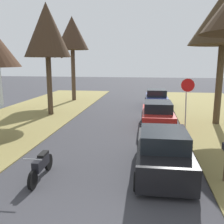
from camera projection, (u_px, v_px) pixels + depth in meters
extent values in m
cylinder|color=#9EA0A5|center=(186.00, 108.00, 15.17)|extent=(0.07, 0.50, 2.22)
cylinder|color=white|center=(188.00, 85.00, 14.62)|extent=(0.81, 0.20, 0.79)
cylinder|color=red|center=(188.00, 85.00, 14.62)|extent=(0.77, 0.21, 0.75)
cylinder|color=#4B3D29|center=(219.00, 85.00, 15.61)|extent=(0.41, 0.41, 4.85)
cylinder|color=#4B3D29|center=(215.00, 31.00, 15.09)|extent=(0.29, 1.17, 1.69)
cylinder|color=#4D3B2B|center=(50.00, 86.00, 18.49)|extent=(0.37, 0.37, 4.17)
cone|color=#3D2C1E|center=(47.00, 30.00, 17.70)|extent=(3.29, 3.29, 3.75)
cylinder|color=#4D3B2B|center=(57.00, 49.00, 17.74)|extent=(0.44, 1.54, 1.21)
cylinder|color=#4D3B2B|center=(52.00, 46.00, 18.27)|extent=(1.01, 0.64, 1.68)
cylinder|color=#4D3B2B|center=(51.00, 48.00, 17.75)|extent=(0.51, 0.87, 1.40)
cylinder|color=#4D3A2C|center=(73.00, 75.00, 25.24)|extent=(0.40, 0.40, 5.00)
cone|color=#3D2C1F|center=(72.00, 33.00, 24.43)|extent=(3.17, 3.17, 3.14)
cylinder|color=#4D3A2C|center=(67.00, 44.00, 25.05)|extent=(0.90, 1.57, 1.36)
cylinder|color=#4D3A2C|center=(71.00, 44.00, 24.19)|extent=(1.06, 0.19, 1.07)
cube|color=black|center=(163.00, 155.00, 9.20)|extent=(1.89, 4.43, 0.85)
cube|color=black|center=(164.00, 138.00, 8.85)|extent=(1.63, 2.05, 0.56)
cylinder|color=black|center=(140.00, 147.00, 10.97)|extent=(0.21, 0.60, 0.60)
cylinder|color=black|center=(181.00, 148.00, 10.75)|extent=(0.21, 0.60, 0.60)
cylinder|color=black|center=(137.00, 182.00, 7.76)|extent=(0.21, 0.60, 0.60)
cylinder|color=black|center=(195.00, 185.00, 7.54)|extent=(0.21, 0.60, 0.60)
cube|color=red|center=(157.00, 117.00, 15.35)|extent=(1.89, 4.43, 0.85)
cube|color=black|center=(158.00, 107.00, 15.00)|extent=(1.63, 2.05, 0.56)
cylinder|color=black|center=(143.00, 116.00, 17.12)|extent=(0.21, 0.60, 0.60)
cylinder|color=black|center=(169.00, 117.00, 16.90)|extent=(0.21, 0.60, 0.60)
cylinder|color=black|center=(143.00, 128.00, 13.92)|extent=(0.21, 0.60, 0.60)
cylinder|color=black|center=(175.00, 130.00, 13.69)|extent=(0.21, 0.60, 0.60)
cube|color=navy|center=(156.00, 100.00, 22.01)|extent=(1.89, 4.43, 0.85)
cube|color=black|center=(157.00, 93.00, 21.65)|extent=(1.63, 2.05, 0.56)
cylinder|color=black|center=(146.00, 100.00, 23.78)|extent=(0.21, 0.60, 0.60)
cylinder|color=black|center=(165.00, 101.00, 23.56)|extent=(0.21, 0.60, 0.60)
cylinder|color=black|center=(146.00, 107.00, 20.57)|extent=(0.21, 0.60, 0.60)
cylinder|color=black|center=(168.00, 107.00, 20.35)|extent=(0.21, 0.60, 0.60)
cylinder|color=black|center=(33.00, 180.00, 7.87)|extent=(0.13, 0.60, 0.60)
cylinder|color=black|center=(49.00, 162.00, 9.29)|extent=(0.13, 0.60, 0.60)
cube|color=black|center=(41.00, 163.00, 8.52)|extent=(0.29, 1.03, 0.36)
cube|color=black|center=(43.00, 154.00, 8.73)|extent=(0.25, 0.57, 0.12)
cylinder|color=#9EA0A5|center=(33.00, 159.00, 7.84)|extent=(0.60, 0.07, 0.04)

